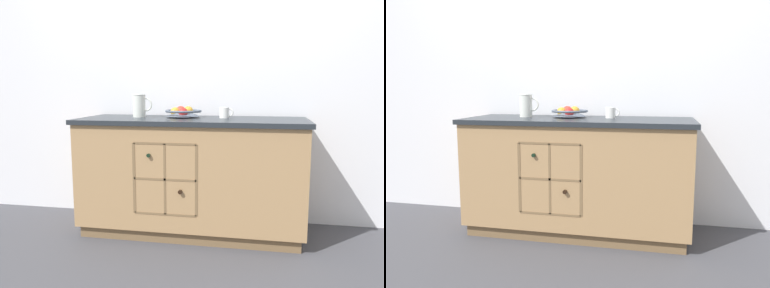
# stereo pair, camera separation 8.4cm
# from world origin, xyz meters

# --- Properties ---
(ground_plane) EXTENTS (14.00, 14.00, 0.00)m
(ground_plane) POSITION_xyz_m (0.00, 0.00, 0.00)
(ground_plane) COLOR #424247
(back_wall) EXTENTS (4.40, 0.06, 2.55)m
(back_wall) POSITION_xyz_m (0.00, 0.37, 1.27)
(back_wall) COLOR white
(back_wall) RESTS_ON ground_plane
(kitchen_island) EXTENTS (1.73, 0.65, 0.90)m
(kitchen_island) POSITION_xyz_m (-0.00, -0.00, 0.45)
(kitchen_island) COLOR brown
(kitchen_island) RESTS_ON ground_plane
(fruit_bowl) EXTENTS (0.29, 0.29, 0.09)m
(fruit_bowl) POSITION_xyz_m (-0.09, 0.09, 0.93)
(fruit_bowl) COLOR #4C5666
(fruit_bowl) RESTS_ON kitchen_island
(white_pitcher) EXTENTS (0.16, 0.11, 0.18)m
(white_pitcher) POSITION_xyz_m (-0.43, 0.06, 0.99)
(white_pitcher) COLOR silver
(white_pitcher) RESTS_ON kitchen_island
(ceramic_mug) EXTENTS (0.11, 0.07, 0.08)m
(ceramic_mug) POSITION_xyz_m (0.24, 0.09, 0.94)
(ceramic_mug) COLOR white
(ceramic_mug) RESTS_ON kitchen_island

